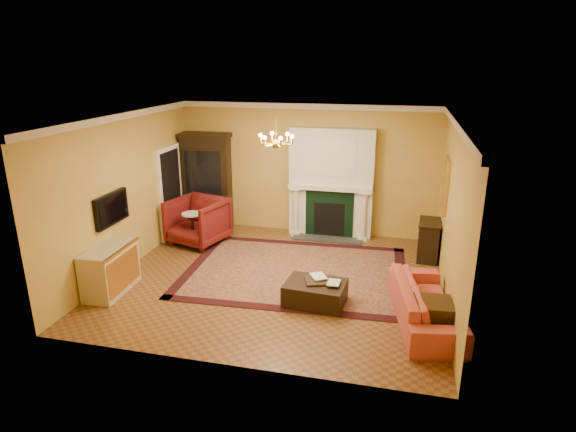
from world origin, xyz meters
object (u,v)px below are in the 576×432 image
(coral_sofa, at_px, (426,297))
(wingback_armchair, at_px, (198,219))
(commode, at_px, (110,269))
(leather_ottoman, at_px, (315,293))
(pedestal_table, at_px, (192,227))
(console_table, at_px, (429,241))
(end_table, at_px, (432,321))
(china_cabinet, at_px, (208,183))

(coral_sofa, bearing_deg, wingback_armchair, 54.29)
(commode, bearing_deg, leather_ottoman, 3.72)
(coral_sofa, bearing_deg, leather_ottoman, 74.54)
(wingback_armchair, height_order, pedestal_table, wingback_armchair)
(leather_ottoman, bearing_deg, console_table, 56.57)
(pedestal_table, height_order, coral_sofa, coral_sofa)
(coral_sofa, relative_size, end_table, 3.75)
(pedestal_table, distance_m, end_table, 5.60)
(pedestal_table, height_order, console_table, console_table)
(wingback_armchair, height_order, console_table, wingback_armchair)
(wingback_armchair, bearing_deg, console_table, 18.69)
(pedestal_table, relative_size, console_table, 0.97)
(end_table, bearing_deg, china_cabinet, 142.42)
(wingback_armchair, relative_size, console_table, 1.44)
(coral_sofa, relative_size, leather_ottoman, 2.20)
(wingback_armchair, relative_size, end_table, 1.95)
(coral_sofa, bearing_deg, commode, 82.47)
(commode, bearing_deg, china_cabinet, 81.90)
(commode, relative_size, leather_ottoman, 1.14)
(wingback_armchair, bearing_deg, pedestal_table, -85.66)
(wingback_armchair, height_order, commode, wingback_armchair)
(console_table, bearing_deg, leather_ottoman, -123.84)
(commode, xyz_separation_m, end_table, (5.45, -0.26, -0.13))
(china_cabinet, distance_m, end_table, 6.47)
(china_cabinet, height_order, pedestal_table, china_cabinet)
(china_cabinet, distance_m, coral_sofa, 6.12)
(wingback_armchair, xyz_separation_m, commode, (-0.54, -2.56, -0.15))
(china_cabinet, height_order, wingback_armchair, china_cabinet)
(coral_sofa, height_order, end_table, coral_sofa)
(console_table, bearing_deg, commode, -148.50)
(pedestal_table, bearing_deg, commode, -102.04)
(commode, relative_size, coral_sofa, 0.52)
(wingback_armchair, height_order, coral_sofa, wingback_armchair)
(pedestal_table, distance_m, coral_sofa, 5.32)
(coral_sofa, bearing_deg, end_table, 179.37)
(china_cabinet, height_order, commode, china_cabinet)
(wingback_armchair, distance_m, end_table, 5.66)
(commode, height_order, end_table, commode)
(commode, distance_m, end_table, 5.46)
(china_cabinet, height_order, leather_ottoman, china_cabinet)
(china_cabinet, bearing_deg, leather_ottoman, -51.38)
(console_table, bearing_deg, end_table, -86.73)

